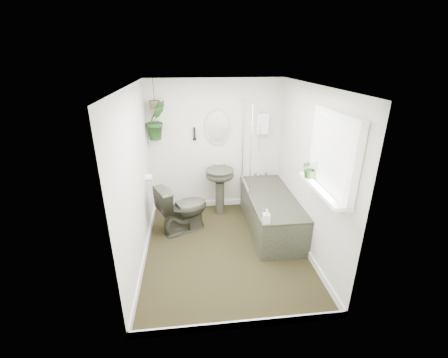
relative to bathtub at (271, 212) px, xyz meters
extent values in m
cube|color=black|center=(-0.80, -0.50, -0.30)|extent=(2.30, 2.80, 0.02)
cube|color=white|center=(-0.80, -0.50, 2.02)|extent=(2.30, 2.80, 0.02)
cube|color=white|center=(-0.80, 0.91, 0.86)|extent=(2.30, 0.02, 2.30)
cube|color=white|center=(-0.80, -1.91, 0.86)|extent=(2.30, 0.02, 2.30)
cube|color=white|center=(-1.96, -0.50, 0.86)|extent=(0.02, 2.80, 2.30)
cube|color=white|center=(0.36, -0.50, 0.86)|extent=(0.02, 2.80, 2.30)
cube|color=white|center=(-0.80, -0.50, -0.24)|extent=(2.30, 2.80, 0.10)
cube|color=white|center=(0.00, 0.84, 1.26)|extent=(0.20, 0.10, 0.35)
ellipsoid|color=#BEAB93|center=(-0.76, 0.87, 1.21)|extent=(0.46, 0.03, 0.62)
cylinder|color=black|center=(-1.16, 0.86, 1.11)|extent=(0.04, 0.04, 0.22)
cylinder|color=white|center=(-1.90, 0.20, 0.61)|extent=(0.11, 0.11, 0.11)
cube|color=white|center=(0.29, -1.20, 1.36)|extent=(0.08, 1.00, 0.90)
cube|color=white|center=(0.22, -1.20, 0.94)|extent=(0.18, 1.00, 0.04)
cube|color=white|center=(0.24, -1.20, 1.36)|extent=(0.01, 0.86, 0.76)
imported|color=#313126|center=(-1.40, 0.10, 0.11)|extent=(0.91, 0.74, 0.81)
imported|color=black|center=(0.18, -0.90, 1.08)|extent=(0.23, 0.20, 0.24)
imported|color=black|center=(-1.77, 0.75, 1.37)|extent=(0.44, 0.41, 0.62)
imported|color=black|center=(-0.29, -0.79, 0.39)|extent=(0.09, 0.10, 0.20)
cylinder|color=#493E2F|center=(-1.77, 0.75, 1.63)|extent=(0.16, 0.16, 0.12)
camera|label=1|loc=(-1.24, -4.14, 2.34)|focal=24.00mm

